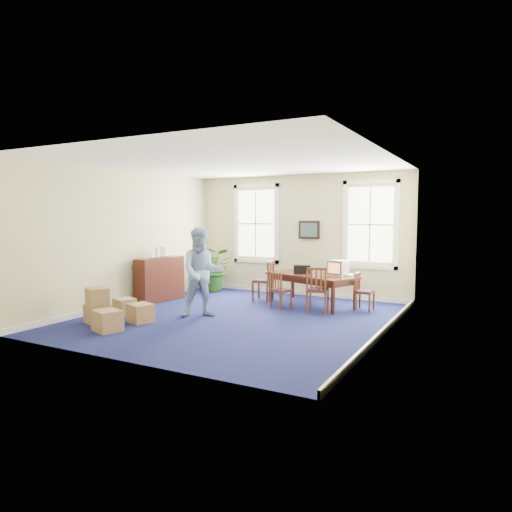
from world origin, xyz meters
The scene contains 25 objects.
floor centered at (0.00, 0.00, 0.00)m, with size 6.50×6.50×0.00m, color navy.
ceiling centered at (0.00, 0.00, 3.20)m, with size 6.50×6.50×0.00m, color white.
wall_back centered at (0.00, 3.25, 1.60)m, with size 6.50×6.50×0.00m, color #C9C18D.
wall_front centered at (0.00, -3.25, 1.60)m, with size 6.50×6.50×0.00m, color #C9C18D.
wall_left centered at (-3.00, 0.00, 1.60)m, with size 6.50×6.50×0.00m, color #C9C18D.
wall_right centered at (3.00, 0.00, 1.60)m, with size 6.50×6.50×0.00m, color #C9C18D.
baseboard_back centered at (0.00, 3.22, 0.06)m, with size 6.00×0.04×0.12m, color white.
baseboard_left centered at (-2.97, 0.00, 0.06)m, with size 0.04×6.50×0.12m, color white.
baseboard_right centered at (2.97, 0.00, 0.06)m, with size 0.04×6.50×0.12m, color white.
window_left centered at (-1.30, 3.23, 1.90)m, with size 1.40×0.12×2.20m, color white, non-canonical shape.
window_right centered at (1.90, 3.23, 1.90)m, with size 1.40×0.12×2.20m, color white, non-canonical shape.
wall_picture centered at (0.30, 3.20, 1.75)m, with size 0.58×0.06×0.48m, color black, non-canonical shape.
conference_table centered at (0.83, 2.02, 0.37)m, with size 2.17×0.99×0.74m, color #3F180F, non-canonical shape.
crt_tv centered at (1.47, 2.07, 0.92)m, with size 0.39×0.43×0.36m, color #B7B7BC, non-canonical shape.
game_console centered at (1.77, 2.02, 0.77)m, with size 0.16×0.20×0.05m, color white.
equipment_bag centered at (0.58, 2.07, 0.84)m, with size 0.40×0.26×0.20m, color black.
chair_near_left centered at (0.38, 1.27, 0.42)m, with size 0.38×0.38×0.85m, color brown, non-canonical shape.
chair_near_right centered at (1.27, 1.27, 0.51)m, with size 0.46×0.46×1.02m, color brown, non-canonical shape.
chair_end_left centered at (-0.46, 2.02, 0.50)m, with size 0.45×0.45×1.00m, color brown, non-canonical shape.
chair_end_right centered at (2.11, 2.02, 0.42)m, with size 0.38×0.38×0.84m, color brown, non-canonical shape.
man centered at (-0.72, -0.26, 0.94)m, with size 0.92×0.71×1.88m, color #8FADD6.
credenza centered at (-2.67, 0.71, 0.54)m, with size 0.39×1.38×1.08m, color #3F180F.
brochure_rack centered at (-2.65, 0.71, 1.22)m, with size 0.11×0.63×0.28m, color #99999E, non-canonical shape.
potted_plant centered at (-2.33, 2.63, 0.61)m, with size 1.10×0.96×1.23m, color #1F4914.
cardboard_boxes centered at (-2.03, -1.62, 0.37)m, with size 1.29×1.29×0.74m, color #9F744B, non-canonical shape.
Camera 1 is at (4.72, -8.06, 2.11)m, focal length 32.00 mm.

